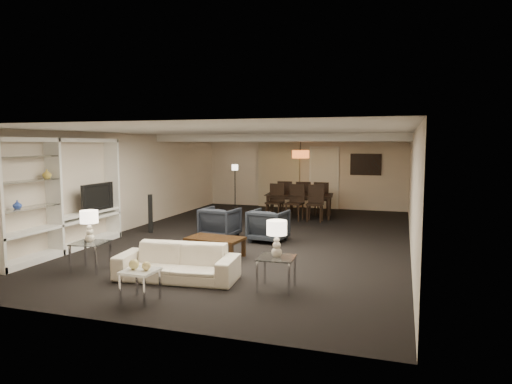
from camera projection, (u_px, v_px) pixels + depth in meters
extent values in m
plane|color=black|center=(256.00, 238.00, 10.90)|extent=(11.00, 11.00, 0.00)
cube|color=silver|center=(256.00, 132.00, 10.63)|extent=(7.00, 11.00, 0.02)
cube|color=beige|center=(304.00, 172.00, 15.97)|extent=(7.00, 0.02, 2.50)
cube|color=beige|center=(117.00, 225.00, 5.56)|extent=(7.00, 0.02, 2.50)
cube|color=beige|center=(128.00, 182.00, 11.84)|extent=(0.02, 11.00, 2.50)
cube|color=beige|center=(412.00, 190.00, 9.69)|extent=(0.02, 11.00, 2.50)
cube|color=silver|center=(291.00, 138.00, 13.96)|extent=(7.00, 4.00, 0.20)
cube|color=beige|center=(279.00, 173.00, 16.17)|extent=(1.50, 0.12, 2.40)
cube|color=silver|center=(324.00, 178.00, 15.75)|extent=(0.90, 0.05, 2.10)
cube|color=#142D38|center=(366.00, 164.00, 15.26)|extent=(0.95, 0.04, 0.65)
cylinder|color=#D8591E|center=(301.00, 154.00, 13.91)|extent=(0.52, 0.52, 0.24)
imported|color=beige|center=(177.00, 262.00, 7.51)|extent=(2.05, 0.96, 0.58)
imported|color=black|center=(220.00, 223.00, 10.81)|extent=(0.87, 0.89, 0.74)
imported|color=black|center=(268.00, 226.00, 10.44)|extent=(0.89, 0.91, 0.74)
sphere|color=#D0BF6E|center=(134.00, 264.00, 6.47)|extent=(0.15, 0.15, 0.15)
sphere|color=#DDC275|center=(146.00, 266.00, 6.41)|extent=(0.13, 0.13, 0.13)
imported|color=black|center=(94.00, 197.00, 10.20)|extent=(1.05, 0.14, 0.61)
imported|color=#2A49B7|center=(17.00, 205.00, 8.22)|extent=(0.16, 0.16, 0.16)
imported|color=gold|center=(47.00, 174.00, 8.88)|extent=(0.17, 0.17, 0.18)
cube|color=black|center=(150.00, 214.00, 11.50)|extent=(0.14, 0.14, 0.97)
imported|color=black|center=(299.00, 206.00, 13.95)|extent=(2.13, 1.35, 0.71)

